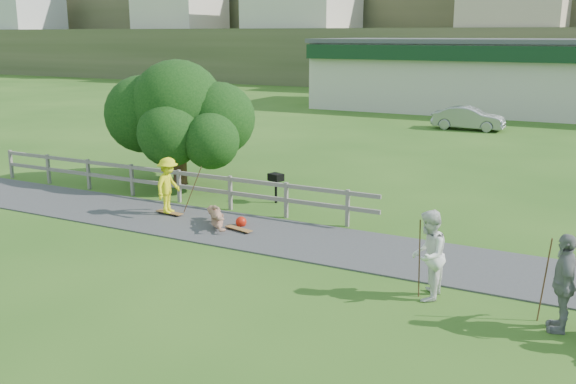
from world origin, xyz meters
name	(u,v)px	position (x,y,z in m)	size (l,w,h in m)	color
ground	(228,249)	(0.00, 0.00, 0.00)	(260.00, 260.00, 0.00)	#295618
path	(257,233)	(0.00, 1.50, 0.02)	(34.00, 3.00, 0.04)	#3A3A3D
fence	(164,179)	(-4.62, 3.30, 0.72)	(15.05, 0.10, 1.10)	#66635A
strip_mall	(548,76)	(4.00, 34.94, 2.58)	(32.50, 10.75, 5.10)	beige
skater_rider	(168,188)	(-3.30, 1.85, 0.86)	(1.11, 0.64, 1.72)	yellow
skater_fallen	(217,217)	(-1.31, 1.48, 0.32)	(1.74, 0.42, 0.63)	#A5735B
spectator_a	(428,255)	(5.46, -0.78, 0.96)	(0.94, 0.73, 1.93)	white
spectator_b	(563,283)	(8.11, -1.10, 0.95)	(1.12, 0.47, 1.91)	gray
car_silver	(468,118)	(0.91, 24.50, 0.67)	(1.42, 4.08, 1.34)	#97999E
tree	(178,129)	(-5.60, 5.51, 2.04)	(5.44, 5.44, 4.09)	black
bbq	(276,188)	(-1.12, 4.71, 0.49)	(0.46, 0.35, 0.99)	black
longboard_rider	(170,214)	(-3.30, 1.85, 0.05)	(0.95, 0.23, 0.11)	olive
longboard_fallen	(239,230)	(-0.51, 1.38, 0.05)	(0.90, 0.22, 0.10)	olive
helmet	(241,222)	(-0.71, 1.83, 0.16)	(0.32, 0.32, 0.32)	red
pole_rider	(192,188)	(-2.70, 2.25, 0.86)	(0.03, 0.03, 1.72)	brown
pole_spec_left	(419,259)	(5.28, -0.76, 0.85)	(0.03, 0.03, 1.70)	brown
pole_spec_right	(544,280)	(7.76, -0.86, 0.86)	(0.03, 0.03, 1.71)	brown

